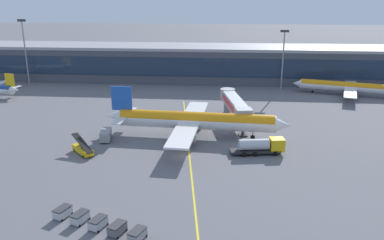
# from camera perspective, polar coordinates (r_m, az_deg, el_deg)

# --- Properties ---
(ground_plane) EXTENTS (700.00, 700.00, 0.00)m
(ground_plane) POSITION_cam_1_polar(r_m,az_deg,el_deg) (80.10, -1.14, -5.10)
(ground_plane) COLOR slate
(apron_lead_in_line) EXTENTS (10.95, 79.33, 0.01)m
(apron_lead_in_line) POSITION_cam_1_polar(r_m,az_deg,el_deg) (81.86, -0.42, -4.58)
(apron_lead_in_line) COLOR yellow
(apron_lead_in_line) RESTS_ON ground_plane
(terminal_building) EXTENTS (178.83, 18.80, 12.62)m
(terminal_building) POSITION_cam_1_polar(r_m,az_deg,el_deg) (149.13, -2.97, 8.11)
(terminal_building) COLOR #424751
(terminal_building) RESTS_ON ground_plane
(main_airliner) EXTENTS (41.83, 33.25, 10.93)m
(main_airliner) POSITION_cam_1_polar(r_m,az_deg,el_deg) (89.40, 0.42, -0.06)
(main_airliner) COLOR white
(main_airliner) RESTS_ON ground_plane
(jet_bridge) EXTENTS (7.65, 22.43, 6.48)m
(jet_bridge) POSITION_cam_1_polar(r_m,az_deg,el_deg) (99.56, 6.01, 2.31)
(jet_bridge) COLOR #B2B7BC
(jet_bridge) RESTS_ON ground_plane
(fuel_tanker) EXTENTS (11.06, 4.20, 3.25)m
(fuel_tanker) POSITION_cam_1_polar(r_m,az_deg,el_deg) (81.49, 9.73, -3.63)
(fuel_tanker) COLOR #232326
(fuel_tanker) RESTS_ON ground_plane
(belt_loader) EXTENTS (5.81, 5.83, 3.49)m
(belt_loader) POSITION_cam_1_polar(r_m,az_deg,el_deg) (83.66, -15.23, -4.00)
(belt_loader) COLOR yellow
(belt_loader) RESTS_ON ground_plane
(crew_van) EXTENTS (2.94, 5.29, 2.30)m
(crew_van) POSITION_cam_1_polar(r_m,az_deg,el_deg) (89.97, -12.12, -2.01)
(crew_van) COLOR gray
(crew_van) RESTS_ON ground_plane
(baggage_cart_0) EXTENTS (2.39, 3.03, 1.48)m
(baggage_cart_0) POSITION_cam_1_polar(r_m,az_deg,el_deg) (62.21, -17.86, -12.31)
(baggage_cart_0) COLOR #B2B7BC
(baggage_cart_0) RESTS_ON ground_plane
(baggage_cart_1) EXTENTS (2.39, 3.03, 1.48)m
(baggage_cart_1) POSITION_cam_1_polar(r_m,az_deg,el_deg) (60.24, -15.60, -13.14)
(baggage_cart_1) COLOR #B2B7BC
(baggage_cart_1) RESTS_ON ground_plane
(baggage_cart_2) EXTENTS (2.39, 3.03, 1.48)m
(baggage_cart_2) POSITION_cam_1_polar(r_m,az_deg,el_deg) (58.38, -13.16, -14.00)
(baggage_cart_2) COLOR #B2B7BC
(baggage_cart_2) RESTS_ON ground_plane
(baggage_cart_3) EXTENTS (2.39, 3.03, 1.48)m
(baggage_cart_3) POSITION_cam_1_polar(r_m,az_deg,el_deg) (56.64, -10.56, -14.88)
(baggage_cart_3) COLOR #595B60
(baggage_cart_3) RESTS_ON ground_plane
(baggage_cart_4) EXTENTS (2.39, 3.03, 1.48)m
(baggage_cart_4) POSITION_cam_1_polar(r_m,az_deg,el_deg) (55.03, -7.77, -15.79)
(baggage_cart_4) COLOR gray
(baggage_cart_4) RESTS_ON ground_plane
(commuter_jet_near) EXTENTS (33.16, 26.64, 8.54)m
(commuter_jet_near) POSITION_cam_1_polar(r_m,az_deg,el_deg) (135.16, 21.17, 4.41)
(commuter_jet_near) COLOR white
(commuter_jet_near) RESTS_ON ground_plane
(apron_light_mast_1) EXTENTS (2.80, 0.50, 19.51)m
(apron_light_mast_1) POSITION_cam_1_polar(r_m,az_deg,el_deg) (136.33, 12.80, 9.07)
(apron_light_mast_1) COLOR gray
(apron_light_mast_1) RESTS_ON ground_plane
(apron_light_mast_2) EXTENTS (2.80, 0.50, 22.35)m
(apron_light_mast_2) POSITION_cam_1_polar(r_m,az_deg,el_deg) (151.67, -22.61, 9.57)
(apron_light_mast_2) COLOR gray
(apron_light_mast_2) RESTS_ON ground_plane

